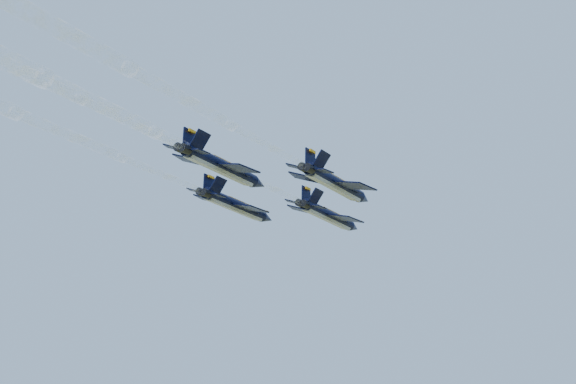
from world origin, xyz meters
The scene contains 6 objects.
jet_lead centered at (2.02, 10.55, 103.98)m, with size 13.18×17.56×5.31m.
jet_left centered at (-7.22, -1.54, 103.98)m, with size 13.18×17.56×5.31m.
jet_right centered at (10.37, -2.12, 103.98)m, with size 13.18×17.56×5.31m.
jet_slot centered at (1.19, -15.92, 103.98)m, with size 13.18×17.56×5.31m.
smoke_trail_lead centered at (0.64, -38.47, 104.01)m, with size 3.77×63.59×2.77m.
smoke_trail_right centered at (9.00, -51.14, 104.01)m, with size 3.77×63.59×2.77m.
Camera 1 is at (55.46, -84.96, 70.84)m, focal length 45.00 mm.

